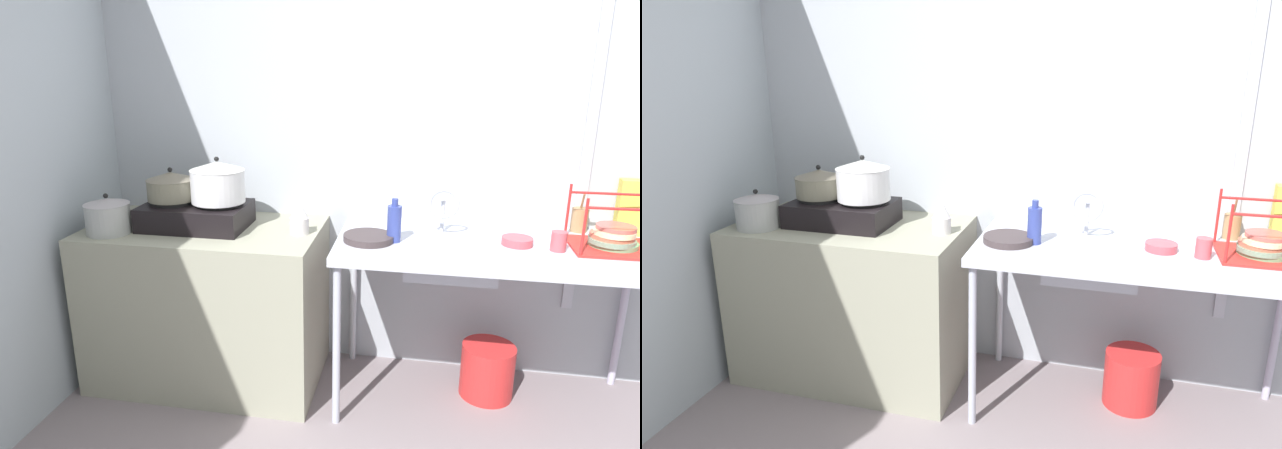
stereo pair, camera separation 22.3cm
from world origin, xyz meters
TOP-DOWN VIEW (x-y plane):
  - wall_back at (0.00, 1.69)m, footprint 4.77×0.10m
  - wall_metal_strip at (0.50, 1.63)m, footprint 0.05×0.01m
  - counter_concrete at (-1.34, 1.30)m, footprint 1.17×0.67m
  - counter_sink at (0.07, 1.30)m, footprint 1.46×0.67m
  - stove at (-1.38, 1.30)m, footprint 0.51×0.35m
  - pot_on_left_burner at (-1.51, 1.30)m, footprint 0.24×0.24m
  - pot_on_right_burner at (-1.26, 1.30)m, footprint 0.27×0.27m
  - pot_beside_stove at (-1.76, 1.12)m, footprint 0.22×0.22m
  - percolator at (-0.85, 1.29)m, footprint 0.09×0.09m
  - sink_basin at (-0.13, 1.27)m, footprint 0.41×0.28m
  - faucet at (-0.17, 1.39)m, footprint 0.15×0.08m
  - frying_pan at (-0.51, 1.24)m, footprint 0.23×0.23m
  - dish_rack at (0.57, 1.33)m, footprint 0.36×0.31m
  - cup_by_rack at (0.33, 1.25)m, footprint 0.07×0.07m
  - small_bowl_on_drainboard at (0.16, 1.31)m, footprint 0.14×0.14m
  - bottle_by_sink at (-0.39, 1.25)m, footprint 0.07×0.07m
  - utensil_jar at (0.49, 1.58)m, footprint 0.08×0.08m
  - bucket_on_floor at (0.09, 1.37)m, footprint 0.26×0.26m

SIDE VIEW (x-z plane):
  - bucket_on_floor at x=0.09m, z-range 0.00..0.27m
  - counter_concrete at x=-1.34m, z-range 0.00..0.83m
  - sink_basin at x=-0.13m, z-range 0.68..0.83m
  - counter_sink at x=0.07m, z-range 0.36..1.19m
  - frying_pan at x=-0.51m, z-range 0.83..0.86m
  - small_bowl_on_drainboard at x=0.16m, z-range 0.83..0.87m
  - cup_by_rack at x=0.33m, z-range 0.83..0.92m
  - dish_rack at x=0.57m, z-range 0.75..1.01m
  - utensil_jar at x=0.49m, z-range 0.79..0.99m
  - stove at x=-1.38m, z-range 0.83..0.96m
  - percolator at x=-0.85m, z-range 0.83..0.99m
  - pot_beside_stove at x=-1.76m, z-range 0.82..1.02m
  - bottle_by_sink at x=-0.39m, z-range 0.82..1.02m
  - faucet at x=-0.17m, z-range 0.86..1.10m
  - pot_on_left_burner at x=-1.51m, z-range 0.96..1.12m
  - pot_on_right_burner at x=-1.26m, z-range 0.96..1.18m
  - wall_back at x=0.00m, z-range 0.00..2.66m
  - wall_metal_strip at x=0.50m, z-range 0.40..2.52m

